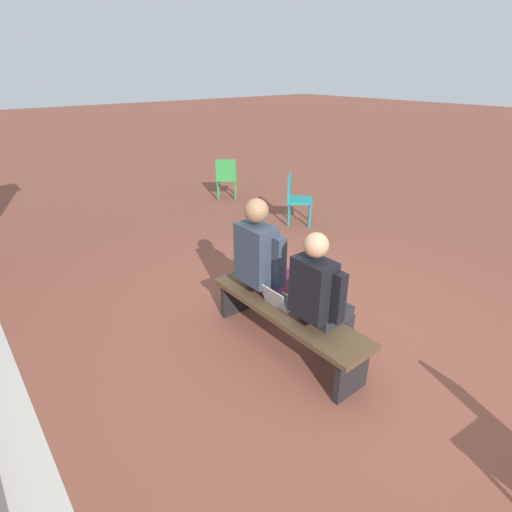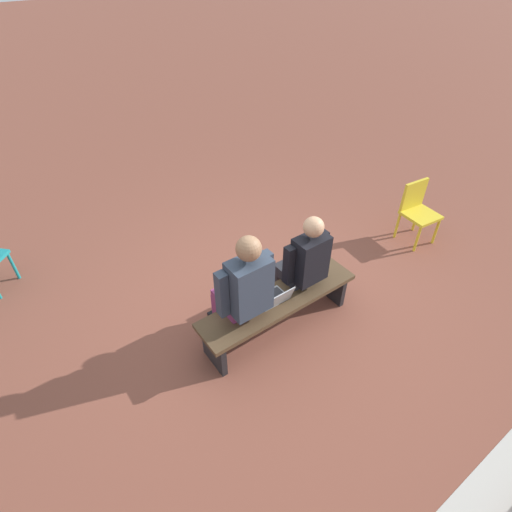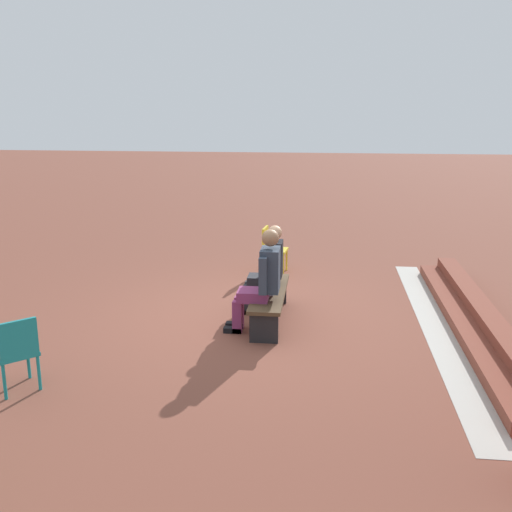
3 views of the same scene
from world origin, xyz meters
The scene contains 6 objects.
ground_plane centered at (0.00, 0.00, 0.00)m, with size 60.00×60.00×0.00m, color brown.
bench centered at (0.17, 0.33, 0.35)m, with size 1.80×0.44×0.45m.
person_student centered at (-0.18, 0.27, 0.71)m, with size 0.53×0.67×1.32m.
person_adult centered at (0.57, 0.26, 0.75)m, with size 0.59×0.75×1.42m.
laptop centered at (0.24, 0.35, 0.50)m, with size 0.32×0.29×0.21m.
plastic_chair_mid_courtyard centered at (-2.38, 0.12, 0.48)m, with size 0.46×0.46×0.84m.
Camera 2 is at (2.07, 2.55, 3.39)m, focal length 28.00 mm.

